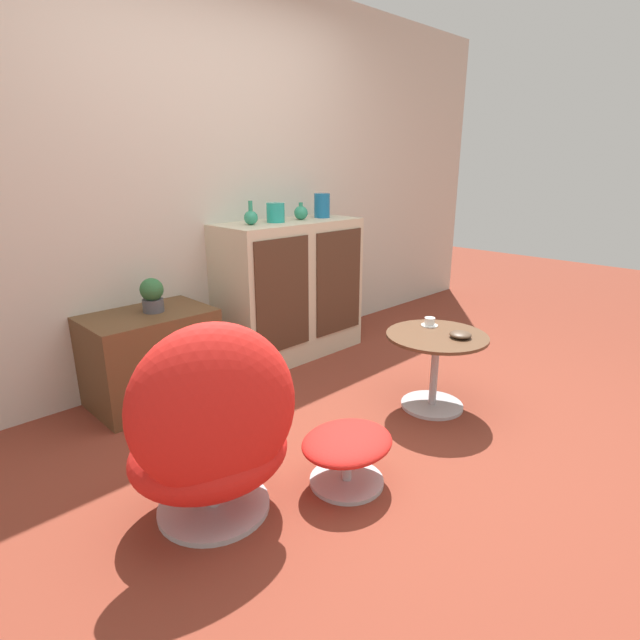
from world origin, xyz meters
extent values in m
plane|color=brown|center=(0.00, 0.00, 0.00)|extent=(12.00, 12.00, 0.00)
cube|color=beige|center=(0.00, 1.62, 1.30)|extent=(6.40, 0.06, 2.60)
cube|color=beige|center=(0.51, 1.35, 0.50)|extent=(1.10, 0.48, 1.01)
cube|color=#472D1E|center=(0.24, 1.11, 0.55)|extent=(0.46, 0.01, 0.77)
cube|color=#472D1E|center=(0.79, 1.11, 0.55)|extent=(0.46, 0.01, 0.77)
cube|color=brown|center=(-0.61, 1.35, 0.28)|extent=(0.72, 0.48, 0.56)
cylinder|color=beige|center=(-0.61, 1.11, 0.23)|extent=(0.20, 0.01, 0.20)
cylinder|color=#B7B7BC|center=(-0.93, 0.21, 0.01)|extent=(0.47, 0.47, 0.02)
cylinder|color=#B7B7BC|center=(-0.93, 0.21, 0.07)|extent=(0.06, 0.06, 0.10)
ellipsoid|color=red|center=(-0.93, 0.21, 0.27)|extent=(0.78, 0.71, 0.31)
ellipsoid|color=red|center=(-0.97, 0.10, 0.53)|extent=(0.73, 0.57, 0.69)
cylinder|color=#B7B7BC|center=(-0.40, -0.06, 0.01)|extent=(0.34, 0.34, 0.02)
cylinder|color=#B7B7BC|center=(-0.40, -0.06, 0.09)|extent=(0.04, 0.04, 0.14)
ellipsoid|color=red|center=(-0.40, -0.06, 0.21)|extent=(0.44, 0.37, 0.09)
cylinder|color=#B7B7BC|center=(0.52, 0.08, 0.01)|extent=(0.37, 0.37, 0.02)
cylinder|color=#B7B7BC|center=(0.52, 0.08, 0.23)|extent=(0.04, 0.04, 0.42)
cylinder|color=brown|center=(0.52, 0.08, 0.45)|extent=(0.58, 0.58, 0.02)
ellipsoid|color=#2D8E6B|center=(0.18, 1.35, 1.05)|extent=(0.09, 0.09, 0.09)
cylinder|color=#2D8E6B|center=(0.18, 1.35, 1.13)|extent=(0.03, 0.03, 0.07)
cylinder|color=teal|center=(0.40, 1.35, 1.07)|extent=(0.13, 0.13, 0.13)
ellipsoid|color=#2D8E6B|center=(0.63, 1.35, 1.06)|extent=(0.10, 0.10, 0.10)
cylinder|color=#2D8E6B|center=(0.63, 1.35, 1.12)|extent=(0.03, 0.03, 0.03)
cylinder|color=#196699|center=(0.85, 1.35, 1.10)|extent=(0.12, 0.12, 0.18)
cylinder|color=#4C4C51|center=(-0.57, 1.35, 0.60)|extent=(0.12, 0.12, 0.08)
sphere|color=#2D6638|center=(-0.57, 1.35, 0.69)|extent=(0.14, 0.14, 0.14)
cylinder|color=white|center=(0.63, 0.20, 0.46)|extent=(0.10, 0.10, 0.01)
cylinder|color=white|center=(0.63, 0.20, 0.48)|extent=(0.06, 0.06, 0.05)
ellipsoid|color=#4C3828|center=(0.57, -0.04, 0.48)|extent=(0.12, 0.12, 0.04)
camera|label=1|loc=(-1.87, -1.37, 1.40)|focal=28.00mm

